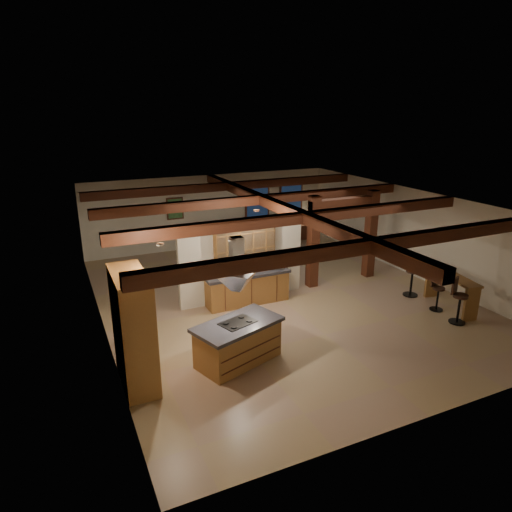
{
  "coord_description": "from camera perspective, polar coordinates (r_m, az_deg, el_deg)",
  "views": [
    {
      "loc": [
        -5.86,
        -11.08,
        5.45
      ],
      "look_at": [
        -0.55,
        0.5,
        1.26
      ],
      "focal_mm": 32.0,
      "sensor_mm": 36.0,
      "label": 1
    }
  ],
  "objects": [
    {
      "name": "ceiling_beams",
      "position": [
        12.82,
        3.18,
        6.06
      ],
      "size": [
        10.0,
        12.0,
        0.28
      ],
      "color": "#3E1D0F",
      "rests_on": "room_walls"
    },
    {
      "name": "ground",
      "position": [
        13.67,
        2.98,
        -5.32
      ],
      "size": [
        12.0,
        12.0,
        0.0
      ],
      "primitive_type": "plane",
      "color": "tan",
      "rests_on": "ground"
    },
    {
      "name": "back_counter",
      "position": [
        13.18,
        -1.08,
        -3.99
      ],
      "size": [
        2.5,
        0.66,
        0.94
      ],
      "color": "olive",
      "rests_on": "ground"
    },
    {
      "name": "bar_stool_b",
      "position": [
        13.7,
        21.69,
        -4.22
      ],
      "size": [
        0.37,
        0.38,
        1.04
      ],
      "color": "black",
      "rests_on": "ground"
    },
    {
      "name": "bar_counter",
      "position": [
        13.92,
        23.23,
        -3.45
      ],
      "size": [
        0.79,
        1.93,
        0.99
      ],
      "color": "olive",
      "rests_on": "ground"
    },
    {
      "name": "recessed_cans",
      "position": [
        10.07,
        -4.51,
        3.31
      ],
      "size": [
        3.16,
        2.46,
        0.03
      ],
      "color": "silver",
      "rests_on": "room_walls"
    },
    {
      "name": "dining_table",
      "position": [
        15.74,
        0.9,
        -0.86
      ],
      "size": [
        1.83,
        1.1,
        0.62
      ],
      "primitive_type": "imported",
      "rotation": [
        0.0,
        0.0,
        -0.07
      ],
      "color": "#422310",
      "rests_on": "ground"
    },
    {
      "name": "sofa",
      "position": [
        19.32,
        2.36,
        2.7
      ],
      "size": [
        2.17,
        1.43,
        0.59
      ],
      "primitive_type": "imported",
      "rotation": [
        0.0,
        0.0,
        3.49
      ],
      "color": "black",
      "rests_on": "ground"
    },
    {
      "name": "partition_wall",
      "position": [
        13.29,
        -1.77,
        -0.91
      ],
      "size": [
        3.8,
        0.18,
        2.2
      ],
      "primitive_type": "cube",
      "color": "beige",
      "rests_on": "ground"
    },
    {
      "name": "range_hood",
      "position": [
        9.73,
        -2.37,
        -3.96
      ],
      "size": [
        1.1,
        1.1,
        1.4
      ],
      "color": "silver",
      "rests_on": "room_walls"
    },
    {
      "name": "microwave",
      "position": [
        13.33,
        2.45,
        -1.01
      ],
      "size": [
        0.54,
        0.46,
        0.26
      ],
      "primitive_type": "imported",
      "rotation": [
        0.0,
        0.0,
        2.78
      ],
      "color": "silver",
      "rests_on": "back_counter"
    },
    {
      "name": "bar_stool_a",
      "position": [
        13.08,
        23.95,
        -5.13
      ],
      "size": [
        0.46,
        0.47,
        1.22
      ],
      "color": "black",
      "rests_on": "ground"
    },
    {
      "name": "side_table",
      "position": [
        19.86,
        5.97,
        3.1
      ],
      "size": [
        0.6,
        0.6,
        0.62
      ],
      "primitive_type": "cube",
      "rotation": [
        0.0,
        0.0,
        -0.21
      ],
      "color": "#3E1D0F",
      "rests_on": "ground"
    },
    {
      "name": "timber_posts",
      "position": [
        14.75,
        10.85,
        3.4
      ],
      "size": [
        2.5,
        0.3,
        2.9
      ],
      "color": "#3E1D0F",
      "rests_on": "ground"
    },
    {
      "name": "bar_stool_c",
      "position": [
        14.44,
        18.82,
        -2.28
      ],
      "size": [
        0.44,
        0.44,
        1.26
      ],
      "color": "black",
      "rests_on": "ground"
    },
    {
      "name": "pantry_cabinet",
      "position": [
        9.56,
        -15.03,
        -8.86
      ],
      "size": [
        0.67,
        1.6,
        2.4
      ],
      "color": "olive",
      "rests_on": "ground"
    },
    {
      "name": "back_windows",
      "position": [
        19.5,
        2.31,
        6.49
      ],
      "size": [
        2.7,
        0.07,
        1.7
      ],
      "color": "#3E1D0F",
      "rests_on": "room_walls"
    },
    {
      "name": "upper_display_cabinet",
      "position": [
        12.9,
        -1.47,
        1.99
      ],
      "size": [
        1.8,
        0.36,
        0.95
      ],
      "color": "olive",
      "rests_on": "partition_wall"
    },
    {
      "name": "kitchen_island",
      "position": [
        10.28,
        -2.27,
        -10.67
      ],
      "size": [
        2.18,
        1.61,
        0.97
      ],
      "color": "olive",
      "rests_on": "ground"
    },
    {
      "name": "dining_chairs",
      "position": [
        15.66,
        0.91,
        0.03
      ],
      "size": [
        1.99,
        1.99,
        1.12
      ],
      "color": "#3E1D0F",
      "rests_on": "ground"
    },
    {
      "name": "table_lamp",
      "position": [
        19.73,
        6.02,
        4.65
      ],
      "size": [
        0.29,
        0.29,
        0.34
      ],
      "color": "black",
      "rests_on": "side_table"
    },
    {
      "name": "room_walls",
      "position": [
        13.06,
        3.1,
        1.86
      ],
      "size": [
        12.0,
        12.0,
        12.0
      ],
      "color": "beige",
      "rests_on": "ground"
    },
    {
      "name": "framed_art",
      "position": [
        17.96,
        -10.09,
        5.86
      ],
      "size": [
        0.65,
        0.05,
        0.85
      ],
      "color": "#3E1D0F",
      "rests_on": "room_walls"
    }
  ]
}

